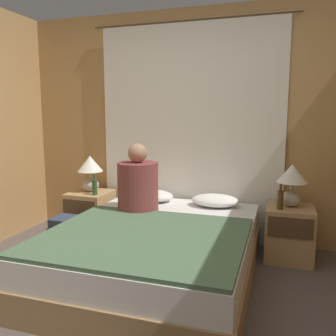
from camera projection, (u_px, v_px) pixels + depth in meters
ground_plane at (118, 328)px, 2.33m from camera, size 16.00×16.00×0.00m
wall_back at (191, 126)px, 3.93m from camera, size 3.96×0.06×2.50m
curtain_panel at (189, 133)px, 3.88m from camera, size 2.22×0.02×2.37m
bed at (157, 252)px, 3.03m from camera, size 1.58×2.02×0.45m
nightstand_left at (90, 214)px, 4.06m from camera, size 0.44×0.46×0.51m
nightstand_right at (289, 233)px, 3.41m from camera, size 0.44×0.46×0.51m
lamp_left at (90, 169)px, 4.01m from camera, size 0.29×0.29×0.41m
lamp_right at (292, 180)px, 3.36m from camera, size 0.29×0.29×0.41m
pillow_left at (151, 196)px, 3.84m from camera, size 0.49×0.35×0.12m
pillow_right at (215, 200)px, 3.63m from camera, size 0.49×0.35×0.12m
blanket_on_bed at (143, 236)px, 2.70m from camera, size 1.52×1.33×0.03m
person_left_in_bed at (138, 184)px, 3.42m from camera, size 0.39×0.39×0.66m
beer_bottle_on_left_stand at (95, 187)px, 3.87m from camera, size 0.06×0.06×0.23m
beer_bottle_on_right_stand at (280, 199)px, 3.28m from camera, size 0.06×0.06×0.24m
backpack_on_floor at (68, 232)px, 3.58m from camera, size 0.29×0.27×0.36m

